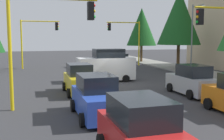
{
  "coord_description": "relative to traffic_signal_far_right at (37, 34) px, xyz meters",
  "views": [
    {
      "loc": [
        20.75,
        -6.51,
        3.69
      ],
      "look_at": [
        0.14,
        -0.44,
        1.2
      ],
      "focal_mm": 44.44,
      "sensor_mm": 36.0,
      "label": 1
    }
  ],
  "objects": [
    {
      "name": "car_yellow",
      "position": [
        16.59,
        2.3,
        -3.22
      ],
      "size": [
        4.03,
        2.0,
        1.98
      ],
      "color": "yellow",
      "rests_on": "ground"
    },
    {
      "name": "traffic_signal_far_right",
      "position": [
        0.0,
        0.0,
        0.0
      ],
      "size": [
        0.36,
        4.59,
        5.83
      ],
      "color": "yellow",
      "rests_on": "ground"
    },
    {
      "name": "tree_roadside_far",
      "position": [
        -4.0,
        15.22,
        1.21
      ],
      "size": [
        4.43,
        4.43,
        8.11
      ],
      "color": "brown",
      "rests_on": "ground"
    },
    {
      "name": "traffic_signal_near_right",
      "position": [
        20.0,
        -0.0,
        0.02
      ],
      "size": [
        0.36,
        4.59,
        5.85
      ],
      "color": "yellow",
      "rests_on": "ground"
    },
    {
      "name": "car_blue",
      "position": [
        22.32,
        2.13,
        -3.22
      ],
      "size": [
        4.17,
        2.1,
        1.98
      ],
      "color": "blue",
      "rests_on": "ground"
    },
    {
      "name": "sidewalk_kerb",
      "position": [
        9.0,
        16.22,
        -4.04
      ],
      "size": [
        80.0,
        4.0,
        0.15
      ],
      "primitive_type": "cube",
      "color": "gray",
      "rests_on": "ground"
    },
    {
      "name": "lane_arrow_near",
      "position": [
        25.51,
        2.72,
        -4.11
      ],
      "size": [
        2.4,
        1.1,
        1.1
      ],
      "color": "silver",
      "rests_on": "ground"
    },
    {
      "name": "car_red",
      "position": [
        27.59,
        2.24,
        -3.22
      ],
      "size": [
        4.13,
        2.05,
        1.98
      ],
      "color": "red",
      "rests_on": "ground"
    },
    {
      "name": "car_green",
      "position": [
        5.24,
        8.65,
        -3.22
      ],
      "size": [
        3.8,
        2.08,
        1.98
      ],
      "color": "#1E7238",
      "rests_on": "ground"
    },
    {
      "name": "street_lamp_curbside",
      "position": [
        10.39,
        14.92,
        0.23
      ],
      "size": [
        2.15,
        0.28,
        7.0
      ],
      "color": "slate",
      "rests_on": "ground"
    },
    {
      "name": "ground_plane",
      "position": [
        14.0,
        5.72,
        -4.12
      ],
      "size": [
        120.0,
        120.0,
        0.0
      ],
      "primitive_type": "plane",
      "color": "#353538"
    },
    {
      "name": "tree_roadside_mid",
      "position": [
        6.0,
        15.72,
        1.91
      ],
      "size": [
        4.99,
        4.99,
        9.16
      ],
      "color": "brown",
      "rests_on": "ground"
    },
    {
      "name": "delivery_van_white",
      "position": [
        12.0,
        5.39,
        -2.83
      ],
      "size": [
        2.22,
        4.8,
        2.77
      ],
      "color": "white",
      "rests_on": "ground"
    },
    {
      "name": "traffic_signal_far_left",
      "position": [
        0.0,
        11.44,
        0.02
      ],
      "size": [
        0.36,
        4.59,
        5.85
      ],
      "color": "yellow",
      "rests_on": "ground"
    },
    {
      "name": "car_silver",
      "position": [
        19.14,
        9.23,
        -3.22
      ],
      "size": [
        4.05,
        1.96,
        1.98
      ],
      "color": "#B2B5BA",
      "rests_on": "ground"
    }
  ]
}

